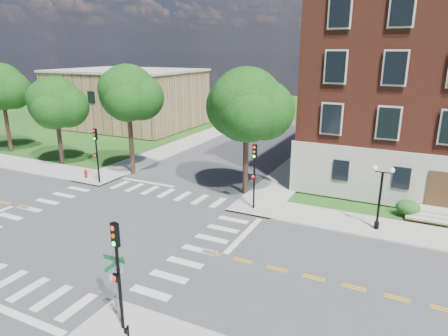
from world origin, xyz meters
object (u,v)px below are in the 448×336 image
at_px(traffic_signal_se, 117,263).
at_px(twin_lamp_west, 380,194).
at_px(street_sign_pole, 116,276).
at_px(traffic_signal_ne, 254,168).
at_px(fire_hydrant, 86,174).
at_px(traffic_signal_nw, 96,149).

distance_m(traffic_signal_se, twin_lamp_west, 17.20).
relative_size(traffic_signal_se, street_sign_pole, 1.55).
relative_size(traffic_signal_se, traffic_signal_ne, 1.00).
height_order(twin_lamp_west, street_sign_pole, twin_lamp_west).
relative_size(twin_lamp_west, fire_hydrant, 5.64).
height_order(twin_lamp_west, fire_hydrant, twin_lamp_west).
relative_size(traffic_signal_nw, fire_hydrant, 6.40).
height_order(traffic_signal_ne, street_sign_pole, traffic_signal_ne).
bearing_deg(traffic_signal_nw, fire_hydrant, 164.66).
bearing_deg(fire_hydrant, twin_lamp_west, 0.35).
height_order(traffic_signal_ne, fire_hydrant, traffic_signal_ne).
height_order(traffic_signal_ne, traffic_signal_nw, same).
bearing_deg(traffic_signal_se, traffic_signal_ne, 89.98).
distance_m(traffic_signal_ne, traffic_signal_nw, 14.36).
bearing_deg(traffic_signal_nw, street_sign_pole, -44.93).
distance_m(traffic_signal_se, traffic_signal_ne, 14.67).
xyz_separation_m(traffic_signal_ne, street_sign_pole, (-0.44, -14.38, -0.88)).
bearing_deg(fire_hydrant, traffic_signal_nw, -15.34).
xyz_separation_m(twin_lamp_west, fire_hydrant, (-25.02, -0.15, -2.06)).
distance_m(traffic_signal_se, fire_hydrant, 22.29).
distance_m(traffic_signal_nw, fire_hydrant, 3.50).
xyz_separation_m(twin_lamp_west, street_sign_pole, (-8.97, -14.62, -0.21)).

